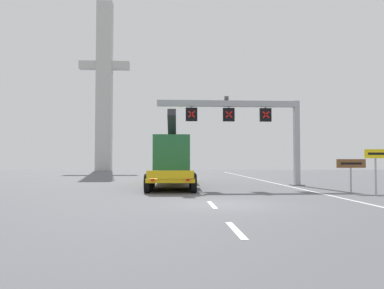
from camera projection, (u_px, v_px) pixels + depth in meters
name	position (u px, v px, depth m)	size (l,w,h in m)	color
ground	(225.00, 204.00, 16.31)	(112.00, 112.00, 0.00)	#5B5B60
lane_markings	(189.00, 180.00, 36.44)	(0.20, 55.01, 0.01)	silver
edge_line_right	(284.00, 185.00, 28.64)	(0.20, 63.00, 0.01)	silver
overhead_lane_gantry	(248.00, 117.00, 28.35)	(10.93, 0.90, 6.65)	#9EA0A5
heavy_haul_truck_yellow	(173.00, 159.00, 29.39)	(3.28, 14.11, 5.30)	yellow
exit_sign_yellow	(376.00, 161.00, 20.16)	(1.24, 0.15, 2.49)	#9EA0A5
tourist_info_sign_brown	(351.00, 167.00, 22.42)	(1.76, 0.15, 1.96)	#9EA0A5
bridge_pylon_distant	(104.00, 84.00, 68.87)	(9.00, 2.00, 30.80)	#B7B7B2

